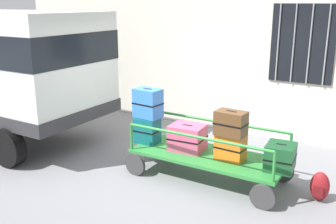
# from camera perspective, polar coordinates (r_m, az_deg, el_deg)

# --- Properties ---
(ground_plane) EXTENTS (40.00, 40.00, 0.00)m
(ground_plane) POSITION_cam_1_polar(r_m,az_deg,el_deg) (6.64, 1.05, -8.83)
(ground_plane) COLOR gray
(building_wall) EXTENTS (12.00, 0.38, 5.00)m
(building_wall) POSITION_cam_1_polar(r_m,az_deg,el_deg) (8.48, 10.56, 13.75)
(building_wall) COLOR silver
(building_wall) RESTS_ON ground
(luggage_cart) EXTENTS (2.53, 1.06, 0.42)m
(luggage_cart) POSITION_cam_1_polar(r_m,az_deg,el_deg) (6.33, 5.84, -6.80)
(luggage_cart) COLOR #2D8438
(luggage_cart) RESTS_ON ground
(cart_railing) EXTENTS (2.42, 0.92, 0.45)m
(cart_railing) POSITION_cam_1_polar(r_m,az_deg,el_deg) (6.17, 5.96, -2.99)
(cart_railing) COLOR #2D8438
(cart_railing) RESTS_ON luggage_cart
(suitcase_left_bottom) EXTENTS (0.41, 0.31, 0.45)m
(suitcase_left_bottom) POSITION_cam_1_polar(r_m,az_deg,el_deg) (6.73, -3.07, -2.69)
(suitcase_left_bottom) COLOR #0F5960
(suitcase_left_bottom) RESTS_ON luggage_cart
(suitcase_left_middle) EXTENTS (0.49, 0.35, 0.51)m
(suitcase_left_middle) POSITION_cam_1_polar(r_m,az_deg,el_deg) (6.62, -2.98, 1.30)
(suitcase_left_middle) COLOR #3372C6
(suitcase_left_middle) RESTS_ON suitcase_left_bottom
(suitcase_midleft_bottom) EXTENTS (0.59, 0.49, 0.43)m
(suitcase_midleft_bottom) POSITION_cam_1_polar(r_m,az_deg,el_deg) (6.40, 2.88, -3.77)
(suitcase_midleft_bottom) COLOR #CC4C72
(suitcase_midleft_bottom) RESTS_ON luggage_cart
(suitcase_center_bottom) EXTENTS (0.47, 0.31, 0.41)m
(suitcase_center_bottom) POSITION_cam_1_polar(r_m,az_deg,el_deg) (6.09, 9.16, -5.13)
(suitcase_center_bottom) COLOR orange
(suitcase_center_bottom) RESTS_ON luggage_cart
(suitcase_center_middle) EXTENTS (0.48, 0.33, 0.38)m
(suitcase_center_middle) POSITION_cam_1_polar(r_m,az_deg,el_deg) (5.93, 9.23, -1.65)
(suitcase_center_middle) COLOR brown
(suitcase_center_middle) RESTS_ON suitcase_center_bottom
(suitcase_midright_bottom) EXTENTS (0.45, 0.49, 0.39)m
(suitcase_midright_bottom) POSITION_cam_1_polar(r_m,az_deg,el_deg) (5.90, 16.19, -6.36)
(suitcase_midright_bottom) COLOR #194C28
(suitcase_midright_bottom) RESTS_ON luggage_cart
(backpack) EXTENTS (0.27, 0.22, 0.44)m
(backpack) POSITION_cam_1_polar(r_m,az_deg,el_deg) (6.09, 21.41, -10.17)
(backpack) COLOR maroon
(backpack) RESTS_ON ground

